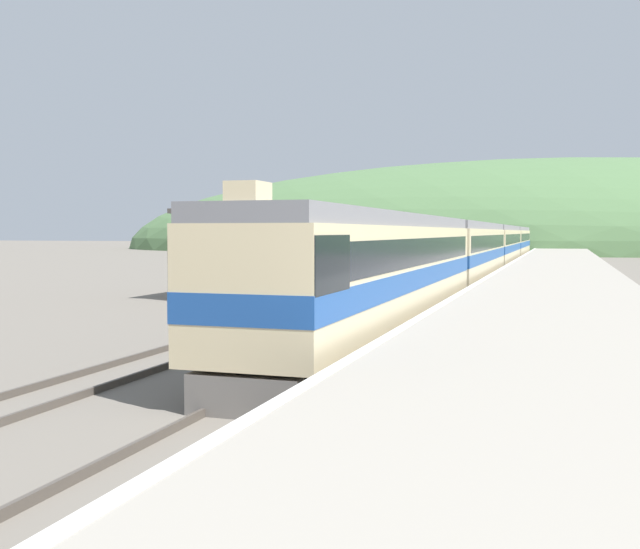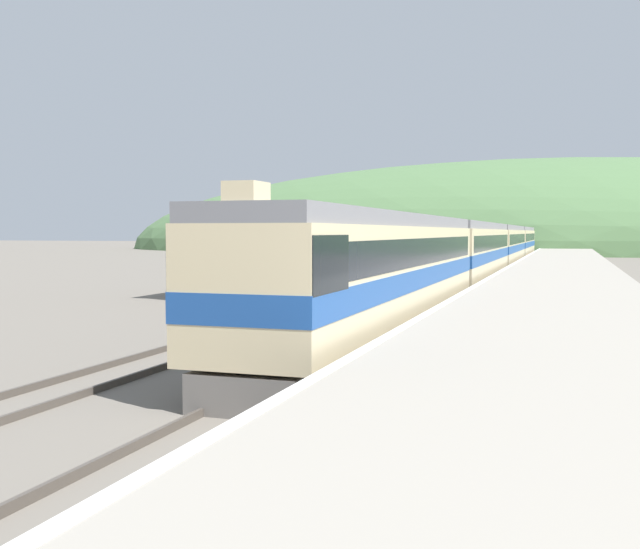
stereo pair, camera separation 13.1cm
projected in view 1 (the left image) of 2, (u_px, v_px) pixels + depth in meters
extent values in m
cube|color=#4C443D|center=(484.00, 272.00, 62.37)|extent=(0.08, 180.00, 0.16)
cube|color=#4C443D|center=(502.00, 272.00, 61.93)|extent=(0.08, 180.00, 0.16)
cube|color=#4C443D|center=(430.00, 271.00, 63.76)|extent=(0.08, 180.00, 0.16)
cube|color=#4C443D|center=(447.00, 271.00, 63.31)|extent=(0.08, 180.00, 0.16)
cube|color=#9E9689|center=(557.00, 283.00, 41.52)|extent=(6.80, 140.00, 1.14)
cube|color=silver|center=(496.00, 271.00, 42.50)|extent=(0.24, 140.00, 0.01)
ellipsoid|color=#517547|center=(531.00, 250.00, 137.22)|extent=(163.16, 73.42, 33.00)
cube|color=gray|center=(250.00, 256.00, 38.53)|extent=(5.24, 6.34, 4.29)
cube|color=#47423D|center=(250.00, 212.00, 38.40)|extent=(5.74, 6.84, 0.24)
cube|color=black|center=(379.00, 325.00, 23.78)|extent=(2.33, 20.39, 0.85)
cube|color=beige|center=(380.00, 270.00, 23.67)|extent=(2.84, 21.70, 2.70)
cube|color=#1E4C99|center=(380.00, 276.00, 23.69)|extent=(2.87, 21.72, 0.60)
cube|color=black|center=(380.00, 251.00, 23.64)|extent=(2.87, 20.39, 0.81)
cube|color=slate|center=(380.00, 221.00, 23.59)|extent=(2.67, 21.70, 0.40)
cube|color=black|center=(262.00, 263.00, 14.41)|extent=(2.88, 2.20, 1.08)
cube|color=beige|center=(248.00, 192.00, 13.69)|extent=(0.64, 0.80, 0.36)
cube|color=slate|center=(244.00, 397.00, 13.67)|extent=(2.22, 0.40, 0.77)
cube|color=black|center=(466.00, 281.00, 45.04)|extent=(2.33, 20.02, 0.85)
cube|color=beige|center=(467.00, 252.00, 44.94)|extent=(2.84, 21.30, 2.70)
cube|color=#1E4C99|center=(466.00, 255.00, 44.95)|extent=(2.87, 21.32, 0.60)
cube|color=black|center=(467.00, 242.00, 44.91)|extent=(2.87, 20.02, 0.81)
cube|color=slate|center=(467.00, 226.00, 44.85)|extent=(2.67, 21.30, 0.40)
cube|color=black|center=(497.00, 266.00, 66.12)|extent=(2.33, 20.02, 0.85)
cube|color=beige|center=(497.00, 245.00, 66.02)|extent=(2.84, 21.30, 2.70)
cube|color=#1E4C99|center=(497.00, 248.00, 66.03)|extent=(2.87, 21.32, 0.60)
cube|color=black|center=(497.00, 239.00, 65.98)|extent=(2.87, 20.02, 0.81)
cube|color=slate|center=(498.00, 228.00, 65.93)|extent=(2.67, 21.30, 0.40)
cube|color=black|center=(513.00, 257.00, 87.19)|extent=(2.33, 20.02, 0.85)
cube|color=beige|center=(513.00, 242.00, 87.09)|extent=(2.84, 21.30, 2.70)
cube|color=#1E4C99|center=(513.00, 244.00, 87.10)|extent=(2.87, 21.32, 0.60)
cube|color=black|center=(513.00, 237.00, 87.06)|extent=(2.87, 20.02, 0.81)
cube|color=slate|center=(513.00, 229.00, 87.00)|extent=(2.67, 21.30, 0.40)
cube|color=black|center=(432.00, 269.00, 60.27)|extent=(2.46, 44.33, 0.80)
cube|color=#286B47|center=(432.00, 248.00, 60.17)|extent=(2.90, 46.18, 2.63)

